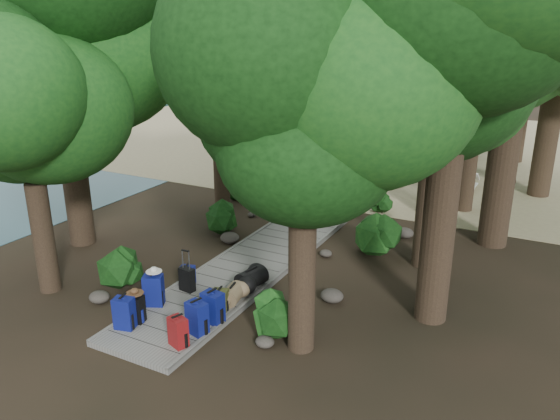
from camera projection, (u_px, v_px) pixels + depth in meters
The scene contains 51 objects.
ground at pixel (258, 262), 14.41m from camera, with size 120.00×120.00×0.00m, color #2E2117.
sand_beach at pixel (414, 146), 27.81m from camera, with size 40.00×22.00×0.02m, color tan.
water_bay at pixel (89, 92), 49.37m from camera, with size 50.00×60.00×0.02m, color #274950.
distant_hill at pixel (176, 70), 72.13m from camera, with size 32.00×16.00×12.00m, color black.
boardwalk at pixel (276, 247), 15.23m from camera, with size 2.00×12.00×0.12m, color slate.
backpack_left_a at pixel (124, 312), 10.98m from camera, with size 0.39×0.28×0.74m, color navy, non-canonical shape.
backpack_left_b at pixel (135, 307), 11.23m from camera, with size 0.35×0.25×0.65m, color black, non-canonical shape.
backpack_left_c at pixel (153, 289), 11.88m from camera, with size 0.42×0.30×0.77m, color navy, non-canonical shape.
backpack_left_d at pixel (188, 274), 12.88m from camera, with size 0.33×0.24×0.50m, color navy, non-canonical shape.
backpack_right_a at pixel (178, 330), 10.39m from camera, with size 0.36×0.26×0.65m, color maroon, non-canonical shape.
backpack_right_b at pixel (197, 316), 10.79m from camera, with size 0.41×0.29×0.75m, color navy, non-canonical shape.
backpack_right_c at pixel (213, 306), 11.21m from camera, with size 0.43×0.30×0.73m, color navy, non-canonical shape.
backpack_right_d at pixel (220, 299), 11.72m from camera, with size 0.34×0.24×0.52m, color #43431B, non-canonical shape.
duffel_right_khaki at pixel (233, 294), 12.04m from camera, with size 0.40×0.60×0.40m, color olive, non-canonical shape.
duffel_right_black at pixel (252, 278), 12.71m from camera, with size 0.46×0.73×0.46m, color black, non-canonical shape.
suitcase_on_boardwalk at pixel (187, 279), 12.55m from camera, with size 0.36×0.20×0.56m, color black, non-canonical shape.
lone_suitcase_on_sand at pixel (373, 178), 20.79m from camera, with size 0.44×0.25×0.69m, color black, non-canonical shape.
hat_brown at pixel (134, 291), 11.11m from camera, with size 0.37×0.37×0.11m, color #51351E, non-canonical shape.
hat_white at pixel (154, 269), 11.78m from camera, with size 0.35×0.35×0.12m, color silver, non-canonical shape.
kayak at pixel (309, 158), 24.58m from camera, with size 0.76×3.48×0.35m, color #B21B0F.
sun_lounger at pixel (467, 183), 20.33m from camera, with size 0.59×1.84×0.59m, color silver, non-canonical shape.
tree_right_a at pixel (304, 164), 9.45m from camera, with size 4.42×4.42×7.36m, color black, non-canonical shape.
tree_right_b at pixel (453, 91), 10.15m from camera, with size 5.36×5.36×9.58m, color black, non-canonical shape.
tree_right_c at pixel (437, 109), 12.95m from camera, with size 4.69×4.69×8.12m, color black, non-canonical shape.
tree_right_d at pixel (520, 33), 13.72m from camera, with size 6.28×6.28×11.51m, color black, non-canonical shape.
tree_right_e at pixel (477, 87), 17.07m from camera, with size 4.54×4.54×8.18m, color black, non-canonical shape.
tree_left_a at pixel (29, 147), 11.82m from camera, with size 4.14×4.14×6.89m, color black, non-canonical shape.
tree_left_b at pixel (60, 62), 14.07m from camera, with size 5.59×5.59×10.06m, color black, non-canonical shape.
tree_left_c at pixel (219, 94), 17.46m from camera, with size 4.39×4.39×7.63m, color black, non-canonical shape.
tree_back_a at pixel (382, 68), 26.14m from camera, with size 4.53×4.53×7.85m, color black, non-canonical shape.
tree_back_b at pixel (461, 31), 25.06m from camera, with size 6.26×6.26×11.18m, color black, non-canonical shape.
tree_back_c at pixel (528, 67), 23.39m from camera, with size 4.62×4.62×8.31m, color black, non-canonical shape.
tree_back_d at pixel (292, 68), 27.52m from camera, with size 4.57×4.57×7.62m, color black, non-canonical shape.
palm_right_a at pixel (439, 112), 17.01m from camera, with size 3.93×3.93×6.69m, color #12380F, non-canonical shape.
palm_right_b at pixel (528, 65), 20.29m from camera, with size 4.66×4.66×9.00m, color #12380F, non-canonical shape.
palm_right_c at pixel (446, 80), 22.20m from camera, with size 4.72×4.72×7.51m, color #12380F, non-canonical shape.
palm_left_a at pixel (240, 99), 21.11m from camera, with size 4.01×4.01×6.38m, color #12380F, non-canonical shape.
rock_left_a at pixel (99, 297), 12.31m from camera, with size 0.48×0.43×0.27m, color #4C473F, non-canonical shape.
rock_left_b at pixel (127, 263), 14.08m from camera, with size 0.39×0.36×0.22m, color #4C473F, non-canonical shape.
rock_left_c at pixel (230, 238), 15.62m from camera, with size 0.56×0.51×0.31m, color #4C473F, non-canonical shape.
rock_left_d at pixel (252, 215), 17.73m from camera, with size 0.27×0.24×0.15m, color #4C473F, non-canonical shape.
rock_right_a at pixel (265, 342), 10.63m from camera, with size 0.38×0.34×0.21m, color #4C473F, non-canonical shape.
rock_right_b at pixel (332, 296), 12.34m from camera, with size 0.53×0.48×0.29m, color #4C473F, non-canonical shape.
rock_right_c at pixel (326, 253), 14.72m from camera, with size 0.34×0.31×0.19m, color #4C473F, non-canonical shape.
rock_right_d at pixel (404, 233), 16.01m from camera, with size 0.54×0.48×0.29m, color #4C473F, non-canonical shape.
shrub_left_a at pixel (126, 269), 12.81m from camera, with size 1.13×1.13×1.02m, color #154716, non-canonical shape.
shrub_left_b at pixel (220, 218), 16.34m from camera, with size 1.02×1.02×0.91m, color #154716, non-canonical shape.
shrub_left_c at pixel (244, 185), 19.48m from camera, with size 1.09×1.09×0.98m, color #154716, non-canonical shape.
shrub_right_a at pixel (275, 314), 10.96m from camera, with size 0.99×0.99×0.89m, color #154716, non-canonical shape.
shrub_right_b at pixel (379, 234), 14.67m from camera, with size 1.36×1.36×1.23m, color #154716, non-canonical shape.
shrub_right_c at pixel (383, 205), 17.89m from camera, with size 0.72×0.72×0.65m, color #154716, non-canonical shape.
Camera 1 is at (6.61, -11.40, 6.01)m, focal length 35.00 mm.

